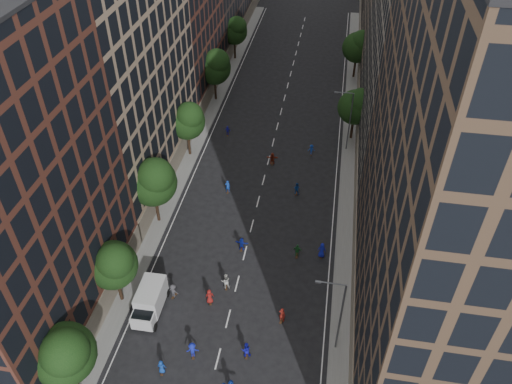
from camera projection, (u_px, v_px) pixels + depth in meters
ground at (268, 162)px, 69.38m from camera, size 240.00×240.00×0.00m
sidewalk_left at (198, 126)px, 76.57m from camera, size 4.00×105.00×0.15m
sidewalk_right at (356, 140)px, 73.47m from camera, size 4.00×105.00×0.15m
bldg_left_b at (100, 52)px, 57.19m from camera, size 14.00×26.00×34.00m
bldg_left_c at (165, 8)px, 76.56m from camera, size 14.00×20.00×28.00m
bldg_right_a at (477, 189)px, 36.47m from camera, size 14.00×30.00×36.00m
bldg_right_b at (433, 47)px, 59.43m from camera, size 14.00×28.00×33.00m
tree_left_0 at (64, 354)px, 39.56m from camera, size 5.20×5.20×8.83m
tree_left_1 at (114, 264)px, 47.42m from camera, size 4.80×4.80×8.21m
tree_left_2 at (154, 180)px, 55.99m from camera, size 5.60×5.60×9.45m
tree_left_3 at (188, 120)px, 66.98m from camera, size 5.00×5.00×8.58m
tree_left_4 at (215, 66)px, 78.93m from camera, size 5.40×5.40×9.08m
tree_left_5 at (235, 30)px, 91.36m from camera, size 4.80×4.80×8.33m
tree_right_a at (357, 106)px, 70.28m from camera, size 5.00×5.00×8.39m
tree_right_b at (359, 46)px, 85.24m from camera, size 5.20×5.20×8.83m
streetlamp_near at (339, 313)px, 43.49m from camera, size 2.64×0.22×9.06m
streetlamp_far at (349, 118)px, 68.54m from camera, size 2.64×0.22×9.06m
cargo_van at (150, 301)px, 49.12m from camera, size 2.50×5.23×2.77m
skater_0 at (162, 367)px, 44.34m from camera, size 0.81×0.56×1.57m
skater_2 at (246, 350)px, 45.54m from camera, size 1.00×0.85×1.81m
skater_3 at (193, 350)px, 45.53m from camera, size 1.27×0.91×1.77m
skater_4 at (158, 289)px, 50.99m from camera, size 1.14×0.63×1.84m
skater_6 at (210, 297)px, 50.25m from camera, size 1.02×0.84×1.78m
skater_7 at (282, 315)px, 48.48m from camera, size 0.77×0.62×1.85m
skater_8 at (226, 281)px, 51.69m from camera, size 1.08×0.94×1.91m
skater_9 at (174, 291)px, 50.86m from camera, size 1.22×0.92×1.67m
skater_10 at (297, 251)px, 55.18m from camera, size 1.02×0.48×1.71m
skater_11 at (242, 244)px, 56.01m from camera, size 1.57×0.61×1.65m
skater_12 at (322, 251)px, 55.07m from camera, size 1.00×0.71×1.92m
skater_13 at (228, 187)px, 63.84m from camera, size 0.67×0.47×1.76m
skater_14 at (297, 189)px, 63.58m from camera, size 0.91×0.77×1.66m
skater_15 at (311, 150)px, 70.38m from camera, size 1.05×0.69×1.52m
skater_16 at (228, 131)px, 74.18m from camera, size 0.89×0.38×1.51m
skater_17 at (272, 159)px, 68.55m from camera, size 1.65×0.66×1.73m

